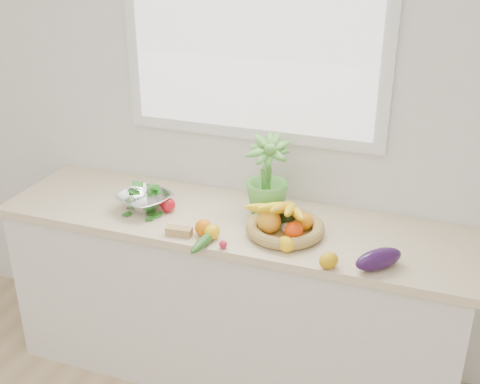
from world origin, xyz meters
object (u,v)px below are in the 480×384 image
(apple, at_px, (168,205))
(eggplant, at_px, (379,259))
(cucumber, at_px, (205,240))
(fruit_basket, at_px, (284,223))
(potted_herb, at_px, (267,175))
(colander_with_spinach, at_px, (144,197))

(apple, xyz_separation_m, eggplant, (1.03, -0.17, 0.01))
(apple, bearing_deg, eggplant, -9.48)
(cucumber, distance_m, fruit_basket, 0.36)
(cucumber, height_order, potted_herb, potted_herb)
(cucumber, bearing_deg, apple, 141.33)
(apple, bearing_deg, cucumber, -38.67)
(potted_herb, distance_m, colander_with_spinach, 0.60)
(apple, bearing_deg, fruit_basket, -1.95)
(eggplant, bearing_deg, cucumber, -175.10)
(apple, xyz_separation_m, fruit_basket, (0.59, -0.02, 0.02))
(fruit_basket, relative_size, colander_with_spinach, 1.31)
(cucumber, xyz_separation_m, colander_with_spinach, (-0.41, 0.22, 0.04))
(colander_with_spinach, bearing_deg, eggplant, -7.71)
(eggplant, bearing_deg, fruit_basket, 160.99)
(apple, distance_m, cucumber, 0.37)
(apple, relative_size, eggplant, 0.33)
(eggplant, distance_m, potted_herb, 0.67)
(apple, height_order, cucumber, apple)
(eggplant, xyz_separation_m, colander_with_spinach, (-1.14, 0.15, 0.02))
(eggplant, height_order, cucumber, eggplant)
(eggplant, xyz_separation_m, potted_herb, (-0.57, 0.30, 0.16))
(apple, xyz_separation_m, cucumber, (0.29, -0.23, -0.01))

